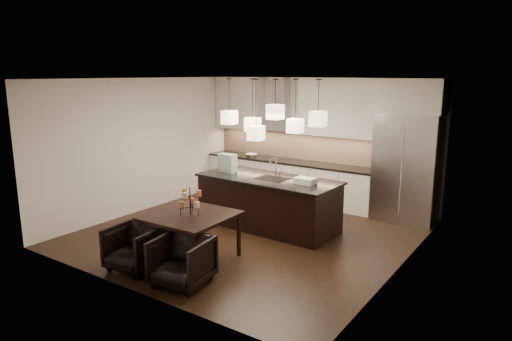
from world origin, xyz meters
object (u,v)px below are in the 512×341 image
Objects in this scene: refrigerator at (407,168)px; armchair_left at (135,248)px; island_body at (268,203)px; armchair_right at (182,261)px; dining_table at (191,237)px.

armchair_left is at bearing -119.51° from refrigerator.
island_body reaches higher than armchair_right.
armchair_left is 0.93m from armchair_right.
island_body is at bearing 88.00° from armchair_right.
refrigerator is 2.83m from island_body.
dining_table is at bearing 114.84° from armchair_right.
refrigerator reaches higher than armchair_left.
island_body is at bearing 72.10° from armchair_left.
refrigerator is 2.86× the size of armchair_right.
armchair_left is (-2.62, -4.63, -0.74)m from refrigerator.
refrigerator is at bearing 54.81° from armchair_left.
dining_table is (-0.15, -1.99, -0.09)m from island_body.
island_body is 2.13× the size of dining_table.
dining_table is (-2.18, -3.88, -0.70)m from refrigerator.
island_body is 2.81m from armchair_left.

